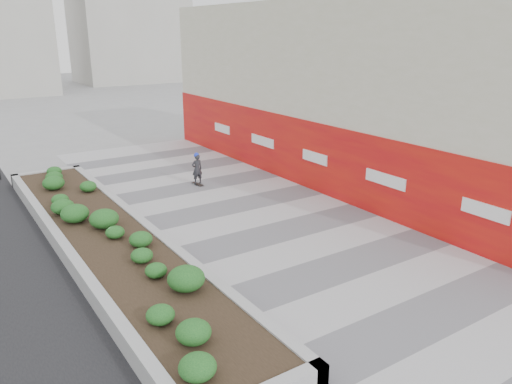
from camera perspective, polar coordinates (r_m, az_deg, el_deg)
ground at (r=14.20m, az=15.18°, el=-10.82°), size 160.00×160.00×0.00m
walkway at (r=16.08m, az=7.19°, el=-6.75°), size 8.00×36.00×0.01m
building at (r=23.91m, az=11.11°, el=11.12°), size 6.04×24.08×8.00m
planter at (r=16.76m, az=-16.69°, el=-4.80°), size 3.00×18.00×0.90m
manhole_cover at (r=16.38m, az=8.53°, el=-6.33°), size 0.44×0.44×0.01m
skateboarder at (r=22.58m, az=-6.76°, el=2.64°), size 0.50×0.74×1.52m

